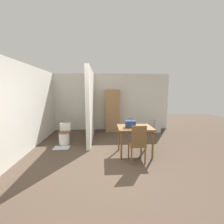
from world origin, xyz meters
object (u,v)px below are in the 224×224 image
dining_table (135,130)px  wooden_cabinet (112,111)px  wooden_chair (138,143)px  handbag (130,124)px  space_heater (157,126)px  toilet (65,135)px

dining_table → wooden_cabinet: bearing=100.1°
wooden_chair → handbag: size_ratio=3.64×
wooden_chair → handbag: bearing=100.2°
wooden_cabinet → space_heater: 2.01m
wooden_cabinet → space_heater: wooden_cabinet is taller
dining_table → wooden_chair: (-0.04, -0.50, -0.17)m
toilet → space_heater: (3.57, 1.13, -0.01)m
toilet → handbag: (2.01, -1.07, 0.59)m
dining_table → handbag: size_ratio=3.55×
handbag → wooden_cabinet: (-0.32, 2.57, 0.03)m
dining_table → toilet: size_ratio=1.43×
dining_table → wooden_cabinet: (-0.45, 2.52, 0.22)m
handbag → wooden_cabinet: 2.59m
toilet → space_heater: bearing=17.6°
wooden_chair → wooden_cabinet: 3.08m
space_heater → dining_table: bearing=-123.6°
toilet → wooden_cabinet: size_ratio=0.36×
wooden_chair → handbag: (-0.10, 0.45, 0.36)m
wooden_chair → space_heater: bearing=58.8°
wooden_cabinet → space_heater: bearing=-11.3°
toilet → handbag: 2.35m
wooden_chair → toilet: bearing=142.0°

